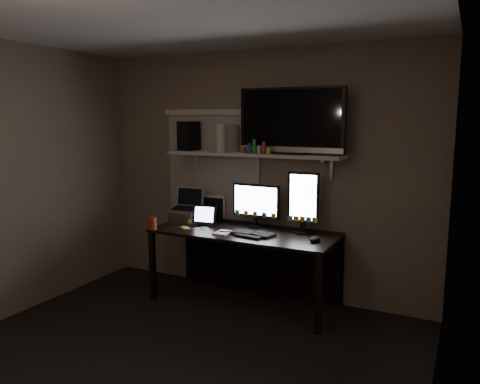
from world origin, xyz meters
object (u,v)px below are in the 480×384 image
Objects in this scene: mouse at (315,239)px; speaker at (189,136)px; cup at (152,223)px; laptop at (185,206)px; tablet at (205,216)px; tv at (291,121)px; desk at (250,246)px; monitor_portrait at (303,202)px; monitor_landscape at (256,205)px; game_console at (228,138)px; keyboard at (253,234)px.

speaker is at bearing -174.38° from mouse.
laptop is at bearing 73.60° from cup.
laptop reaches higher than tablet.
cup is 1.68m from tv.
desk is 3.01× the size of monitor_portrait.
tv is (-0.15, 0.03, 0.76)m from monitor_portrait.
tv is at bearing -0.09° from laptop.
speaker is (-0.76, 0.09, 1.08)m from desk.
laptop is 1.44m from tv.
mouse is 1.61m from cup.
monitor_landscape is 1.82× the size of game_console.
desk is 4.32× the size of keyboard.
desk is 6.48× the size of game_console.
monitor_landscape is 0.39m from keyboard.
monitor_portrait is 2.46× the size of tablet.
monitor_portrait is 1.69× the size of laptop.
mouse is at bearing -12.73° from laptop.
tablet is at bearing 42.26° from cup.
desk is 5.10× the size of laptop.
speaker is at bearing -178.75° from monitor_landscape.
tv is at bearing 162.34° from monitor_portrait.
speaker is (-1.49, 0.29, 0.88)m from mouse.
mouse is 1.49m from laptop.
mouse is 0.43× the size of game_console.
tablet is 0.87× the size of game_console.
cup is (-0.12, -0.40, -0.12)m from laptop.
monitor_landscape is 0.85× the size of monitor_portrait.
mouse is at bearing -20.82° from monitor_landscape.
monitor_portrait is 2.15× the size of game_console.
tv is (0.85, 0.18, 0.96)m from tablet.
tablet is at bearing -166.06° from tv.
cup is at bearing -113.09° from laptop.
speaker is at bearing 173.09° from desk.
cup is (-0.88, -0.54, -0.16)m from monitor_landscape.
tv reaches higher than keyboard.
monitor_portrait reaches higher than keyboard.
monitor_landscape is 0.53m from tablet.
game_console is at bearing -176.88° from tv.
game_console reaches higher than keyboard.
laptop is 2.88× the size of cup.
laptop is (-0.76, -0.14, -0.05)m from monitor_landscape.
desk is 7.40× the size of tablet.
game_console is 0.48m from speaker.
mouse is at bearing -56.17° from monitor_portrait.
monitor_portrait is at bearing -10.72° from tv.
keyboard is 0.90m from laptop.
cup is at bearing -159.11° from keyboard.
monitor_portrait is 1.43× the size of keyboard.
speaker reaches higher than laptop.
laptop is at bearing -171.24° from tv.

